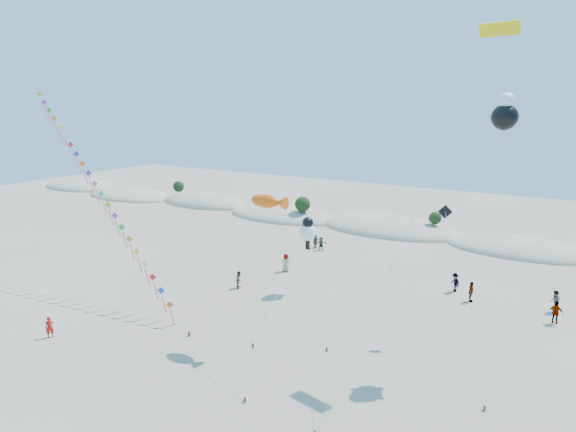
% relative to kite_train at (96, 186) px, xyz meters
% --- Properties ---
extents(ground, '(160.00, 160.00, 0.00)m').
position_rel_kite_train_xyz_m(ground, '(15.93, -12.57, -9.25)').
color(ground, '#85745C').
rests_on(ground, ground).
extents(dune_ridge, '(145.30, 11.49, 5.57)m').
position_rel_kite_train_xyz_m(dune_ridge, '(16.98, 32.57, -9.14)').
color(dune_ridge, gray).
rests_on(dune_ridge, ground).
extents(kite_train, '(25.76, 7.20, 18.09)m').
position_rel_kite_train_xyz_m(kite_train, '(0.00, 0.00, 0.00)').
color(kite_train, '#3F2D1E').
rests_on(kite_train, ground).
extents(fish_kite, '(4.53, 7.99, 10.36)m').
position_rel_kite_train_xyz_m(fish_kite, '(18.55, -0.67, 0.60)').
color(fish_kite, '#3F2D1E').
rests_on(fish_kite, ground).
extents(cartoon_kite_low, '(2.57, 11.98, 6.72)m').
position_rel_kite_train_xyz_m(cartoon_kite_low, '(16.72, 8.43, -3.74)').
color(cartoon_kite_low, '#3F2D1E').
rests_on(cartoon_kite_low, ground).
extents(cartoon_kite_high, '(10.00, 6.67, 17.00)m').
position_rel_kite_train_xyz_m(cartoon_kite_high, '(32.03, 5.15, 6.44)').
color(cartoon_kite_high, '#3F2D1E').
rests_on(cartoon_kite_high, ground).
extents(parafoil_kite, '(6.15, 15.07, 21.20)m').
position_rel_kite_train_xyz_m(parafoil_kite, '(31.10, 5.61, 11.13)').
color(parafoil_kite, '#3F2D1E').
rests_on(parafoil_kite, ground).
extents(dark_kite, '(5.17, 8.51, 9.50)m').
position_rel_kite_train_xyz_m(dark_kite, '(29.95, 4.01, -2.62)').
color(dark_kite, '#3F2D1E').
rests_on(dark_kite, ground).
extents(flyer_foreground, '(0.62, 0.67, 1.55)m').
position_rel_kite_train_xyz_m(flyer_foreground, '(5.15, -8.88, -8.48)').
color(flyer_foreground, '#BA110E').
rests_on(flyer_foreground, ground).
extents(beachgoers, '(30.95, 15.79, 1.80)m').
position_rel_kite_train_xyz_m(beachgoers, '(24.81, 14.64, -8.41)').
color(beachgoers, slate).
rests_on(beachgoers, ground).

